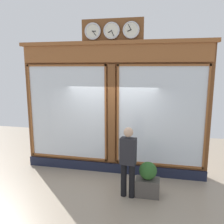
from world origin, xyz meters
TOP-DOWN VIEW (x-y plane):
  - shop_facade at (0.00, -0.13)m, footprint 5.34×0.42m
  - pedestrian at (-0.64, 1.21)m, footprint 0.38×0.26m
  - planter_box at (-1.10, 1.07)m, footprint 0.56×0.36m
  - planter_shrub at (-1.10, 1.07)m, footprint 0.42×0.42m

SIDE VIEW (x-z plane):
  - planter_box at x=-1.10m, z-range 0.00..0.42m
  - planter_shrub at x=-1.10m, z-range 0.42..0.84m
  - pedestrian at x=-0.64m, z-range 0.09..1.78m
  - shop_facade at x=0.00m, z-range -0.26..4.02m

